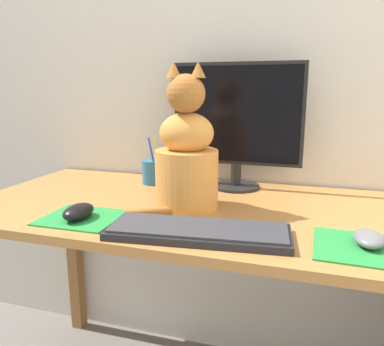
% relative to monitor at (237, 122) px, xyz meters
% --- Properties ---
extents(wall_back, '(7.00, 0.04, 2.50)m').
position_rel_monitor_xyz_m(wall_back, '(-0.03, 0.13, 0.27)').
color(wall_back, beige).
rests_on(wall_back, ground_plane).
extents(desk, '(1.49, 0.68, 0.75)m').
position_rel_monitor_xyz_m(desk, '(-0.03, -0.24, -0.33)').
color(desk, '#A87038').
rests_on(desk, ground_plane).
extents(monitor, '(0.45, 0.17, 0.43)m').
position_rel_monitor_xyz_m(monitor, '(0.00, 0.00, 0.00)').
color(monitor, black).
rests_on(monitor, desk).
extents(keyboard, '(0.45, 0.20, 0.02)m').
position_rel_monitor_xyz_m(keyboard, '(0.00, -0.48, -0.22)').
color(keyboard, black).
rests_on(keyboard, desk).
extents(mousepad_left, '(0.21, 0.18, 0.00)m').
position_rel_monitor_xyz_m(mousepad_left, '(-0.34, -0.45, -0.23)').
color(mousepad_left, '#238438').
rests_on(mousepad_left, desk).
extents(mousepad_right, '(0.23, 0.20, 0.00)m').
position_rel_monitor_xyz_m(mousepad_right, '(0.38, -0.44, -0.23)').
color(mousepad_right, '#238438').
rests_on(mousepad_right, desk).
extents(computer_mouse_left, '(0.07, 0.11, 0.04)m').
position_rel_monitor_xyz_m(computer_mouse_left, '(-0.34, -0.47, -0.21)').
color(computer_mouse_left, black).
rests_on(computer_mouse_left, mousepad_left).
extents(computer_mouse_right, '(0.06, 0.10, 0.03)m').
position_rel_monitor_xyz_m(computer_mouse_right, '(0.38, -0.42, -0.22)').
color(computer_mouse_right, slate).
rests_on(computer_mouse_right, mousepad_right).
extents(cat, '(0.25, 0.27, 0.42)m').
position_rel_monitor_xyz_m(cat, '(-0.10, -0.27, -0.08)').
color(cat, '#D6893D').
rests_on(cat, desk).
extents(pen_cup, '(0.08, 0.08, 0.18)m').
position_rel_monitor_xyz_m(pen_cup, '(-0.30, -0.03, -0.19)').
color(pen_cup, '#286089').
rests_on(pen_cup, desk).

